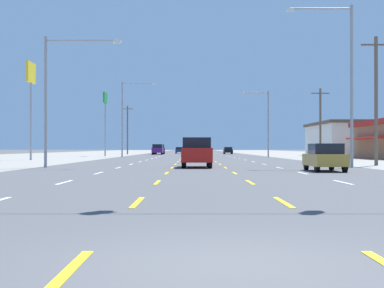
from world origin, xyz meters
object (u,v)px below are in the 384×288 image
at_px(pole_sign_left_row_2, 105,106).
at_px(streetlight_left_row_0, 55,89).
at_px(hatchback_far_right_nearest, 324,157).
at_px(streetlight_right_row_1, 265,119).
at_px(streetlight_left_row_1, 125,113).
at_px(pole_sign_left_row_1, 30,83).
at_px(suv_center_turn_near, 196,152).
at_px(streetlight_right_row_0, 345,74).
at_px(suv_far_left_midfar, 159,149).
at_px(sedan_inner_left_farther, 179,150).
at_px(suv_far_left_mid, 157,149).
at_px(sedan_far_right_far, 228,150).

height_order(pole_sign_left_row_2, streetlight_left_row_0, pole_sign_left_row_2).
bearing_deg(hatchback_far_right_nearest, streetlight_left_row_0, 160.97).
bearing_deg(streetlight_right_row_1, streetlight_left_row_1, 180.00).
bearing_deg(streetlight_left_row_1, streetlight_left_row_0, -89.77).
bearing_deg(pole_sign_left_row_1, suv_center_turn_near, -51.29).
bearing_deg(streetlight_right_row_1, streetlight_right_row_0, -90.05).
xyz_separation_m(suv_far_left_midfar, streetlight_left_row_0, (-2.42, -76.39, 4.18)).
bearing_deg(streetlight_left_row_1, sedan_inner_left_farther, 82.71).
bearing_deg(streetlight_right_row_1, streetlight_left_row_0, -115.95).
height_order(suv_far_left_mid, streetlight_right_row_0, streetlight_right_row_0).
relative_size(hatchback_far_right_nearest, streetlight_left_row_1, 0.37).
bearing_deg(hatchback_far_right_nearest, streetlight_left_row_1, 110.18).
xyz_separation_m(pole_sign_left_row_2, streetlight_left_row_0, (4.49, -49.08, -2.58)).
distance_m(pole_sign_left_row_2, streetlight_right_row_1, 25.69).
height_order(suv_far_left_mid, pole_sign_left_row_2, pole_sign_left_row_2).
xyz_separation_m(suv_far_left_mid, pole_sign_left_row_1, (-10.70, -45.23, 7.19)).
distance_m(suv_far_left_mid, streetlight_left_row_0, 67.53).
bearing_deg(suv_far_left_mid, suv_center_turn_near, -84.19).
distance_m(suv_far_left_midfar, streetlight_right_row_0, 78.39).
height_order(pole_sign_left_row_2, streetlight_right_row_1, pole_sign_left_row_2).
height_order(hatchback_far_right_nearest, pole_sign_left_row_2, pole_sign_left_row_2).
bearing_deg(streetlight_left_row_0, sedan_far_right_far, 77.90).
distance_m(sedan_far_right_far, streetlight_right_row_0, 77.41).
bearing_deg(sedan_inner_left_farther, pole_sign_left_row_2, -104.87).
xyz_separation_m(suv_far_left_midfar, sedan_far_right_far, (14.13, 0.78, -0.27)).
distance_m(pole_sign_left_row_1, streetlight_left_row_1, 19.35).
bearing_deg(suv_center_turn_near, streetlight_right_row_0, -1.45).
xyz_separation_m(hatchback_far_right_nearest, suv_center_turn_near, (-7.11, 5.94, 0.24)).
xyz_separation_m(sedan_inner_left_farther, streetlight_right_row_0, (13.05, -89.32, 5.47)).
xyz_separation_m(streetlight_left_row_0, streetlight_right_row_0, (19.25, 0.00, 1.02)).
distance_m(suv_center_turn_near, streetlight_left_row_1, 40.83).
distance_m(hatchback_far_right_nearest, streetlight_left_row_1, 48.57).
height_order(sedan_inner_left_farther, streetlight_left_row_1, streetlight_left_row_1).
distance_m(hatchback_far_right_nearest, pole_sign_left_row_2, 59.07).
bearing_deg(suv_center_turn_near, streetlight_right_row_1, 75.90).
xyz_separation_m(hatchback_far_right_nearest, streetlight_left_row_0, (-16.50, 5.69, 4.42)).
bearing_deg(sedan_far_right_far, streetlight_left_row_0, -102.10).
distance_m(hatchback_far_right_nearest, pole_sign_left_row_1, 37.89).
relative_size(streetlight_left_row_0, streetlight_left_row_1, 0.83).
xyz_separation_m(sedan_far_right_far, pole_sign_left_row_1, (-24.69, -55.05, 7.46)).
bearing_deg(streetlight_left_row_1, suv_far_left_mid, 84.39).
distance_m(streetlight_left_row_0, streetlight_left_row_1, 39.64).
bearing_deg(streetlight_right_row_1, sedan_far_right_far, 94.16).
xyz_separation_m(streetlight_left_row_1, streetlight_right_row_1, (19.44, 0.00, -0.77)).
height_order(suv_far_left_mid, sedan_far_right_far, suv_far_left_mid).
xyz_separation_m(streetlight_right_row_0, streetlight_left_row_1, (-19.41, 39.63, -0.12)).
height_order(pole_sign_left_row_2, streetlight_left_row_1, streetlight_left_row_1).
height_order(suv_far_left_mid, streetlight_left_row_1, streetlight_left_row_1).
relative_size(pole_sign_left_row_1, pole_sign_left_row_2, 1.05).
xyz_separation_m(hatchback_far_right_nearest, suv_far_left_midfar, (-14.09, 82.08, 0.24)).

